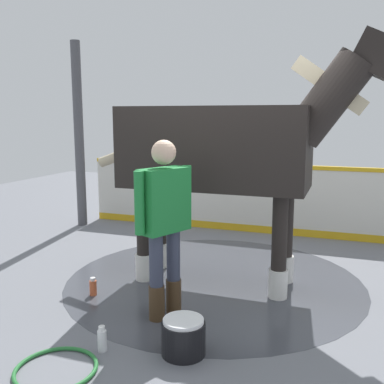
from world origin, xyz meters
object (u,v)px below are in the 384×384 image
at_px(bottle_shampoo, 102,340).
at_px(horse, 227,150).
at_px(hose_coil, 56,369).
at_px(wash_bucket, 183,337).
at_px(handler, 164,217).
at_px(bottle_spray, 93,287).

bearing_deg(bottle_shampoo, horse, -104.84).
bearing_deg(hose_coil, bottle_shampoo, -113.77).
bearing_deg(wash_bucket, bottle_shampoo, 17.38).
xyz_separation_m(wash_bucket, bottle_shampoo, (0.63, 0.20, -0.05)).
height_order(horse, wash_bucket, horse).
bearing_deg(handler, horse, -81.91).
xyz_separation_m(bottle_shampoo, hose_coil, (0.17, 0.38, -0.08)).
relative_size(bottle_spray, hose_coil, 0.31).
relative_size(handler, wash_bucket, 4.72).
bearing_deg(horse, bottle_shampoo, -106.42).
xyz_separation_m(handler, hose_coil, (0.38, 1.15, -0.95)).
height_order(handler, bottle_shampoo, handler).
height_order(wash_bucket, bottle_shampoo, wash_bucket).
bearing_deg(wash_bucket, handler, -53.76).
bearing_deg(horse, wash_bucket, -86.29).
bearing_deg(bottle_shampoo, bottle_spray, -52.91).
height_order(horse, hose_coil, horse).
distance_m(wash_bucket, bottle_shampoo, 0.67).
xyz_separation_m(wash_bucket, bottle_spray, (1.35, -0.75, -0.06)).
bearing_deg(wash_bucket, bottle_spray, -28.99).
xyz_separation_m(handler, wash_bucket, (-0.42, 0.58, -0.82)).
relative_size(wash_bucket, bottle_shampoo, 1.65).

